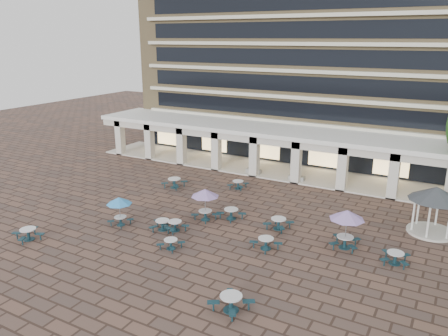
{
  "coord_description": "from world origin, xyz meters",
  "views": [
    {
      "loc": [
        14.94,
        -24.29,
        12.95
      ],
      "look_at": [
        -0.23,
        3.0,
        3.54
      ],
      "focal_mm": 35.0,
      "sensor_mm": 36.0,
      "label": 1
    }
  ],
  "objects_px": {
    "planter_right": "(297,176)",
    "picnic_table_1": "(171,243)",
    "picnic_table_2": "(231,301)",
    "gazebo": "(435,199)",
    "planter_left": "(254,169)",
    "picnic_table_0": "(28,233)"
  },
  "relations": [
    {
      "from": "planter_right",
      "to": "picnic_table_1",
      "type": "bearing_deg",
      "value": -97.69
    },
    {
      "from": "picnic_table_2",
      "to": "gazebo",
      "type": "height_order",
      "value": "gazebo"
    },
    {
      "from": "planter_left",
      "to": "planter_right",
      "type": "distance_m",
      "value": 4.43
    },
    {
      "from": "gazebo",
      "to": "planter_right",
      "type": "height_order",
      "value": "gazebo"
    },
    {
      "from": "planter_right",
      "to": "picnic_table_0",
      "type": "bearing_deg",
      "value": -119.02
    },
    {
      "from": "gazebo",
      "to": "planter_left",
      "type": "relative_size",
      "value": 2.37
    },
    {
      "from": "picnic_table_0",
      "to": "planter_left",
      "type": "relative_size",
      "value": 1.4
    },
    {
      "from": "picnic_table_1",
      "to": "planter_left",
      "type": "xyz_separation_m",
      "value": [
        -2.16,
        16.86,
        0.14
      ]
    },
    {
      "from": "picnic_table_0",
      "to": "planter_right",
      "type": "height_order",
      "value": "planter_right"
    },
    {
      "from": "picnic_table_1",
      "to": "picnic_table_2",
      "type": "height_order",
      "value": "picnic_table_2"
    },
    {
      "from": "picnic_table_1",
      "to": "gazebo",
      "type": "distance_m",
      "value": 17.92
    },
    {
      "from": "picnic_table_0",
      "to": "gazebo",
      "type": "height_order",
      "value": "gazebo"
    },
    {
      "from": "picnic_table_2",
      "to": "gazebo",
      "type": "bearing_deg",
      "value": 75.05
    },
    {
      "from": "picnic_table_2",
      "to": "picnic_table_0",
      "type": "bearing_deg",
      "value": -168.09
    },
    {
      "from": "picnic_table_1",
      "to": "picnic_table_2",
      "type": "bearing_deg",
      "value": -28.67
    },
    {
      "from": "gazebo",
      "to": "planter_left",
      "type": "xyz_separation_m",
      "value": [
        -16.42,
        6.22,
        -1.96
      ]
    },
    {
      "from": "planter_left",
      "to": "planter_right",
      "type": "relative_size",
      "value": 1.0
    },
    {
      "from": "picnic_table_0",
      "to": "gazebo",
      "type": "xyz_separation_m",
      "value": [
        23.3,
        14.17,
        2.02
      ]
    },
    {
      "from": "picnic_table_1",
      "to": "planter_right",
      "type": "xyz_separation_m",
      "value": [
        2.28,
        16.86,
        0.12
      ]
    },
    {
      "from": "gazebo",
      "to": "picnic_table_0",
      "type": "bearing_deg",
      "value": -148.69
    },
    {
      "from": "picnic_table_1",
      "to": "planter_right",
      "type": "distance_m",
      "value": 17.01
    },
    {
      "from": "picnic_table_0",
      "to": "gazebo",
      "type": "distance_m",
      "value": 27.35
    }
  ]
}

